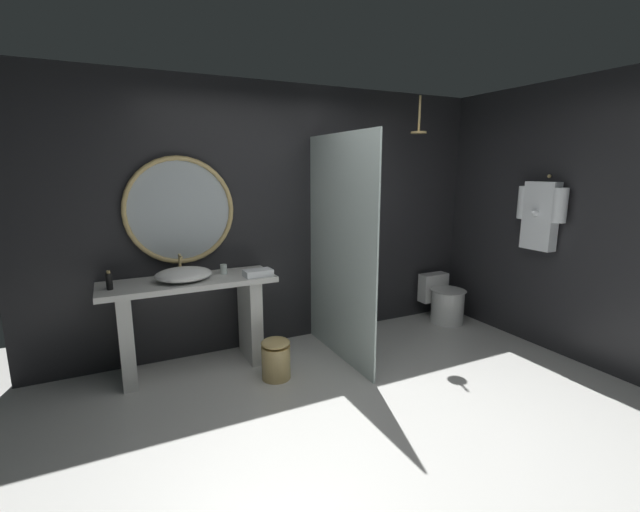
% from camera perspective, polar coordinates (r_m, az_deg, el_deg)
% --- Properties ---
extents(ground_plane, '(5.76, 5.76, 0.00)m').
position_cam_1_polar(ground_plane, '(3.22, 8.13, -22.35)').
color(ground_plane, silver).
extents(back_wall_panel, '(4.80, 0.10, 2.60)m').
position_cam_1_polar(back_wall_panel, '(4.39, -5.48, 5.17)').
color(back_wall_panel, '#232326').
rests_on(back_wall_panel, ground_plane).
extents(side_wall_right, '(0.10, 2.47, 2.60)m').
position_cam_1_polar(side_wall_right, '(4.90, 26.69, 4.66)').
color(side_wall_right, '#232326').
rests_on(side_wall_right, ground_plane).
extents(vanity_counter, '(1.48, 0.52, 0.84)m').
position_cam_1_polar(vanity_counter, '(4.00, -16.82, -7.30)').
color(vanity_counter, silver).
rests_on(vanity_counter, ground_plane).
extents(vessel_sink, '(0.48, 0.39, 0.21)m').
position_cam_1_polar(vessel_sink, '(3.86, -17.72, -2.34)').
color(vessel_sink, white).
rests_on(vessel_sink, vanity_counter).
extents(tumbler_cup, '(0.06, 0.06, 0.09)m').
position_cam_1_polar(tumbler_cup, '(4.02, -12.72, -1.73)').
color(tumbler_cup, silver).
rests_on(tumbler_cup, vanity_counter).
extents(soap_dispenser, '(0.05, 0.05, 0.16)m').
position_cam_1_polar(soap_dispenser, '(3.81, -26.28, -3.01)').
color(soap_dispenser, black).
rests_on(soap_dispenser, vanity_counter).
extents(round_wall_mirror, '(0.97, 0.04, 0.97)m').
position_cam_1_polar(round_wall_mirror, '(4.05, -18.14, 5.76)').
color(round_wall_mirror, tan).
extents(shower_glass_panel, '(0.02, 1.25, 2.10)m').
position_cam_1_polar(shower_glass_panel, '(3.96, 2.67, 0.83)').
color(shower_glass_panel, silver).
rests_on(shower_glass_panel, ground_plane).
extents(rain_shower_head, '(0.16, 0.16, 0.37)m').
position_cam_1_polar(rain_shower_head, '(4.62, 13.05, 16.36)').
color(rain_shower_head, tan).
extents(hanging_bathrobe, '(0.20, 0.51, 0.73)m').
position_cam_1_polar(hanging_bathrobe, '(4.68, 27.33, 5.21)').
color(hanging_bathrobe, tan).
extents(toilet, '(0.39, 0.55, 0.54)m').
position_cam_1_polar(toilet, '(5.30, 16.20, -5.80)').
color(toilet, white).
rests_on(toilet, ground_plane).
extents(waste_bin, '(0.25, 0.25, 0.36)m').
position_cam_1_polar(waste_bin, '(3.81, -5.89, -13.40)').
color(waste_bin, tan).
rests_on(waste_bin, ground_plane).
extents(folded_hand_towel, '(0.26, 0.16, 0.06)m').
position_cam_1_polar(folded_hand_towel, '(3.88, -8.27, -2.25)').
color(folded_hand_towel, white).
rests_on(folded_hand_towel, vanity_counter).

